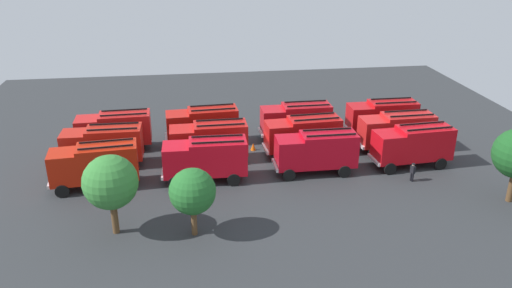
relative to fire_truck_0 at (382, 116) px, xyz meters
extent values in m
plane|color=#2D3033|center=(13.73, 3.83, -2.15)|extent=(64.21, 64.21, 0.00)
cube|color=red|center=(2.45, 0.00, -0.05)|extent=(2.20, 2.50, 2.60)
cube|color=#8C9EAD|center=(3.50, 0.00, 0.26)|extent=(0.08, 2.13, 1.46)
cube|color=red|center=(-1.05, 0.00, 0.10)|extent=(4.80, 2.50, 2.90)
cube|color=black|center=(-1.05, 0.69, 1.67)|extent=(4.32, 0.12, 0.12)
cube|color=black|center=(-1.05, -0.69, 1.67)|extent=(4.32, 0.12, 0.12)
cube|color=silver|center=(3.65, 0.00, -1.20)|extent=(0.20, 2.38, 0.28)
cylinder|color=black|center=(2.65, 1.20, -1.60)|extent=(1.10, 0.35, 1.10)
cylinder|color=black|center=(2.65, -1.20, -1.60)|extent=(1.10, 0.35, 1.10)
cylinder|color=black|center=(-2.25, 1.20, -1.60)|extent=(1.10, 0.35, 1.10)
cylinder|color=black|center=(-2.25, -1.20, -1.60)|extent=(1.10, 0.35, 1.10)
cube|color=red|center=(11.48, -0.24, -0.05)|extent=(2.22, 2.52, 2.60)
cube|color=#8C9EAD|center=(12.53, -0.23, 0.26)|extent=(0.09, 2.13, 1.46)
cube|color=red|center=(7.98, -0.27, 0.10)|extent=(4.82, 2.53, 2.90)
cube|color=black|center=(7.97, 0.42, 1.67)|extent=(4.32, 0.15, 0.12)
cube|color=black|center=(7.98, -0.95, 1.67)|extent=(4.32, 0.15, 0.12)
cube|color=silver|center=(12.68, -0.23, -1.20)|extent=(0.22, 2.38, 0.28)
cylinder|color=black|center=(11.67, 0.96, -1.60)|extent=(1.10, 0.36, 1.10)
cylinder|color=black|center=(11.69, -1.44, -1.60)|extent=(1.10, 0.36, 1.10)
cylinder|color=black|center=(6.77, 0.93, -1.60)|extent=(1.10, 0.36, 1.10)
cylinder|color=black|center=(6.79, -1.47, -1.60)|extent=(1.10, 0.36, 1.10)
cube|color=red|center=(20.96, -0.12, -0.05)|extent=(2.34, 2.62, 2.60)
cube|color=#8C9EAD|center=(22.01, -0.06, 0.26)|extent=(0.20, 2.13, 1.46)
cube|color=red|center=(17.47, -0.32, 0.10)|extent=(4.93, 2.77, 2.90)
cube|color=black|center=(17.43, 0.37, 1.67)|extent=(4.32, 0.36, 0.12)
cube|color=black|center=(17.51, -1.00, 1.67)|extent=(4.32, 0.36, 0.12)
cube|color=silver|center=(22.16, -0.05, -1.20)|extent=(0.33, 2.38, 0.28)
cylinder|color=black|center=(21.09, 1.09, -1.60)|extent=(1.12, 0.41, 1.10)
cylinder|color=black|center=(21.23, -1.31, -1.60)|extent=(1.12, 0.41, 1.10)
cylinder|color=black|center=(16.20, 0.81, -1.60)|extent=(1.12, 0.41, 1.10)
cylinder|color=black|center=(16.34, -1.58, -1.60)|extent=(1.12, 0.41, 1.10)
cube|color=red|center=(29.48, 0.12, -0.05)|extent=(2.28, 2.57, 2.60)
cube|color=#8C9EAD|center=(30.53, 0.15, 0.26)|extent=(0.15, 2.13, 1.46)
cube|color=red|center=(25.98, 0.00, 0.10)|extent=(4.88, 2.66, 2.90)
cube|color=black|center=(25.96, 0.69, 1.67)|extent=(4.32, 0.27, 0.12)
cube|color=black|center=(26.00, -0.69, 1.67)|extent=(4.32, 0.27, 0.12)
cube|color=silver|center=(30.68, 0.16, -1.20)|extent=(0.28, 2.38, 0.28)
cylinder|color=black|center=(29.64, 1.32, -1.60)|extent=(1.11, 0.39, 1.10)
cylinder|color=black|center=(29.72, -1.07, -1.60)|extent=(1.11, 0.39, 1.10)
cylinder|color=black|center=(24.74, 1.16, -1.60)|extent=(1.11, 0.39, 1.10)
cylinder|color=black|center=(24.82, -1.24, -1.60)|extent=(1.11, 0.39, 1.10)
cube|color=red|center=(2.51, 4.05, -0.05)|extent=(2.26, 2.55, 2.60)
cube|color=#8C9EAD|center=(3.56, 4.08, 0.26)|extent=(0.13, 2.13, 1.46)
cube|color=red|center=(-0.99, 3.97, 0.10)|extent=(4.86, 2.61, 2.90)
cube|color=black|center=(-1.00, 4.66, 1.67)|extent=(4.32, 0.22, 0.12)
cube|color=black|center=(-0.97, 3.29, 1.67)|extent=(4.32, 0.22, 0.12)
cube|color=silver|center=(3.71, 4.08, -1.20)|extent=(0.25, 2.38, 0.28)
cylinder|color=black|center=(2.69, 5.26, -1.60)|extent=(1.11, 0.37, 1.10)
cylinder|color=black|center=(2.74, 2.86, -1.60)|extent=(1.11, 0.37, 1.10)
cylinder|color=black|center=(-2.21, 5.15, -1.60)|extent=(1.11, 0.37, 1.10)
cylinder|color=black|center=(-2.16, 2.75, -1.60)|extent=(1.11, 0.37, 1.10)
cube|color=red|center=(11.67, 3.95, -0.05)|extent=(2.34, 2.63, 2.60)
cube|color=#8C9EAD|center=(12.72, 4.01, 0.26)|extent=(0.20, 2.13, 1.46)
cube|color=red|center=(8.18, 3.74, 0.10)|extent=(4.94, 2.78, 2.90)
cube|color=black|center=(8.14, 4.43, 1.67)|extent=(4.32, 0.37, 0.12)
cube|color=black|center=(8.22, 3.06, 1.67)|extent=(4.32, 0.37, 0.12)
cube|color=silver|center=(12.87, 4.02, -1.20)|extent=(0.34, 2.38, 0.28)
cylinder|color=black|center=(11.80, 5.16, -1.60)|extent=(1.12, 0.41, 1.10)
cylinder|color=black|center=(11.94, 2.76, -1.60)|extent=(1.12, 0.41, 1.10)
cylinder|color=black|center=(6.91, 4.87, -1.60)|extent=(1.12, 0.41, 1.10)
cylinder|color=black|center=(7.05, 2.47, -1.60)|extent=(1.12, 0.41, 1.10)
cube|color=red|center=(20.54, 4.10, -0.05)|extent=(2.23, 2.53, 2.60)
cube|color=#8C9EAD|center=(21.59, 4.11, 0.26)|extent=(0.11, 2.13, 1.46)
cube|color=red|center=(17.04, 4.05, 0.10)|extent=(4.83, 2.57, 2.90)
cube|color=black|center=(17.03, 4.74, 1.67)|extent=(4.32, 0.18, 0.12)
cube|color=black|center=(17.05, 3.36, 1.67)|extent=(4.32, 0.18, 0.12)
cube|color=silver|center=(21.74, 4.12, -1.20)|extent=(0.23, 2.38, 0.28)
cylinder|color=black|center=(20.72, 5.30, -1.60)|extent=(1.10, 0.37, 1.10)
cylinder|color=black|center=(20.76, 2.90, -1.60)|extent=(1.10, 0.37, 1.10)
cylinder|color=black|center=(15.82, 5.23, -1.60)|extent=(1.10, 0.37, 1.10)
cylinder|color=black|center=(15.86, 2.84, -1.60)|extent=(1.10, 0.37, 1.10)
cube|color=red|center=(30.04, 3.79, -0.05)|extent=(2.21, 2.51, 2.60)
cube|color=#8C9EAD|center=(31.09, 3.78, 0.26)|extent=(0.09, 2.13, 1.46)
cube|color=red|center=(26.54, 3.81, 0.10)|extent=(4.81, 2.53, 2.90)
cube|color=black|center=(26.54, 4.49, 1.67)|extent=(4.32, 0.14, 0.12)
cube|color=black|center=(26.53, 3.12, 1.67)|extent=(4.32, 0.14, 0.12)
cube|color=silver|center=(31.24, 3.78, -1.20)|extent=(0.21, 2.38, 0.28)
cylinder|color=black|center=(30.24, 4.99, -1.60)|extent=(1.10, 0.36, 1.10)
cylinder|color=black|center=(30.23, 2.59, -1.60)|extent=(1.10, 0.36, 1.10)
cylinder|color=black|center=(25.34, 5.01, -1.60)|extent=(1.10, 0.36, 1.10)
cylinder|color=black|center=(25.33, 2.61, -1.60)|extent=(1.10, 0.36, 1.10)
cube|color=red|center=(2.45, 7.77, -0.05)|extent=(2.38, 2.65, 2.60)
cube|color=#8C9EAD|center=(3.50, 7.84, 0.26)|extent=(0.23, 2.13, 1.46)
cube|color=red|center=(-1.04, 7.51, 0.10)|extent=(4.97, 2.84, 2.90)
cube|color=black|center=(-1.09, 8.20, 1.67)|extent=(4.32, 0.43, 0.12)
cube|color=black|center=(-0.99, 6.83, 1.67)|extent=(4.32, 0.43, 0.12)
cube|color=silver|center=(3.65, 7.85, -1.20)|extent=(0.37, 2.38, 0.28)
cylinder|color=black|center=(2.56, 8.98, -1.60)|extent=(1.12, 0.43, 1.10)
cylinder|color=black|center=(2.74, 6.58, -1.60)|extent=(1.12, 0.43, 1.10)
cylinder|color=black|center=(-2.32, 8.62, -1.60)|extent=(1.12, 0.43, 1.10)
cylinder|color=black|center=(-2.15, 6.23, -1.60)|extent=(1.12, 0.43, 1.10)
cube|color=red|center=(11.40, 7.81, -0.05)|extent=(2.21, 2.51, 2.60)
cube|color=#8C9EAD|center=(12.45, 7.81, 0.26)|extent=(0.09, 2.13, 1.46)
cube|color=red|center=(7.90, 7.80, 0.10)|extent=(4.81, 2.51, 2.90)
cube|color=black|center=(7.89, 8.49, 1.67)|extent=(4.32, 0.13, 0.12)
cube|color=black|center=(7.90, 7.12, 1.67)|extent=(4.32, 0.13, 0.12)
cube|color=silver|center=(12.60, 7.82, -1.20)|extent=(0.21, 2.38, 0.28)
cylinder|color=black|center=(11.59, 9.01, -1.60)|extent=(1.10, 0.35, 1.10)
cylinder|color=black|center=(11.60, 6.61, -1.60)|extent=(1.10, 0.35, 1.10)
cylinder|color=black|center=(6.69, 9.00, -1.60)|extent=(1.10, 0.35, 1.10)
cylinder|color=black|center=(6.70, 6.60, -1.60)|extent=(1.10, 0.35, 1.10)
cube|color=red|center=(21.04, 7.99, -0.05)|extent=(2.25, 2.54, 2.60)
cube|color=#8C9EAD|center=(22.09, 7.97, 0.26)|extent=(0.12, 2.13, 1.46)
cube|color=red|center=(17.54, 8.05, 0.10)|extent=(4.85, 2.59, 2.90)
cube|color=black|center=(17.56, 8.74, 1.67)|extent=(4.32, 0.20, 0.12)
cube|color=black|center=(17.53, 7.36, 1.67)|extent=(4.32, 0.20, 0.12)
cube|color=silver|center=(22.24, 7.96, -1.20)|extent=(0.24, 2.38, 0.28)
cylinder|color=black|center=(21.27, 9.18, -1.60)|extent=(1.11, 0.37, 1.10)
cylinder|color=black|center=(21.22, 6.78, -1.60)|extent=(1.11, 0.37, 1.10)
cylinder|color=black|center=(16.37, 9.27, -1.60)|extent=(1.11, 0.37, 1.10)
cylinder|color=black|center=(16.32, 6.87, -1.60)|extent=(1.11, 0.37, 1.10)
cube|color=red|center=(30.11, 8.19, -0.05)|extent=(2.41, 2.68, 2.60)
cube|color=#8C9EAD|center=(31.16, 8.29, 0.26)|extent=(0.27, 2.12, 1.46)
cube|color=red|center=(26.62, 7.88, 0.10)|extent=(5.00, 2.91, 2.90)
cube|color=black|center=(26.56, 8.57, 1.67)|extent=(4.31, 0.50, 0.12)
cube|color=black|center=(26.68, 7.20, 1.67)|extent=(4.31, 0.50, 0.12)
cube|color=silver|center=(31.31, 8.30, -1.20)|extent=(0.41, 2.38, 0.28)
cylinder|color=black|center=(30.20, 9.41, -1.60)|extent=(1.13, 0.45, 1.10)
cylinder|color=black|center=(30.42, 7.02, -1.60)|extent=(1.13, 0.45, 1.10)
cylinder|color=black|center=(25.32, 8.97, -1.60)|extent=(1.13, 0.45, 1.10)
cylinder|color=black|center=(25.53, 6.58, -1.60)|extent=(1.13, 0.45, 1.10)
cylinder|color=black|center=(29.62, -2.25, -1.73)|extent=(0.16, 0.16, 0.84)
cylinder|color=black|center=(29.63, -2.04, -1.73)|extent=(0.16, 0.16, 0.84)
cube|color=gold|center=(29.63, -2.15, -0.95)|extent=(0.27, 0.44, 0.73)
sphere|color=brown|center=(29.63, -2.15, -0.47)|extent=(0.24, 0.24, 0.24)
cylinder|color=gold|center=(29.63, -2.15, -0.37)|extent=(0.30, 0.30, 0.07)
cylinder|color=black|center=(1.14, 10.61, -1.77)|extent=(0.16, 0.16, 0.76)
cylinder|color=black|center=(1.20, 10.41, -1.77)|extent=(0.16, 0.16, 0.76)
cube|color=black|center=(1.17, 10.51, -1.06)|extent=(0.34, 0.47, 0.66)
sphere|color=beige|center=(1.17, 10.51, -0.63)|extent=(0.21, 0.21, 0.21)
cylinder|color=black|center=(1.17, 10.51, -0.54)|extent=(0.27, 0.27, 0.06)
cylinder|color=brown|center=(-5.03, 14.88, -0.93)|extent=(0.49, 0.49, 2.44)
cylinder|color=brown|center=(19.82, 16.31, -1.14)|extent=(0.41, 0.41, 2.03)
sphere|color=#236628|center=(19.82, 16.31, 1.25)|extent=(3.24, 3.24, 3.24)
cylinder|color=brown|center=(25.34, 15.31, -0.97)|extent=(0.48, 0.48, 2.38)
sphere|color=#337A33|center=(25.34, 15.31, 1.84)|extent=(3.80, 3.80, 3.80)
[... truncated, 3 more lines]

